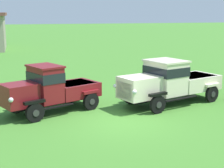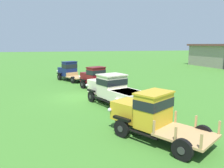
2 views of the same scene
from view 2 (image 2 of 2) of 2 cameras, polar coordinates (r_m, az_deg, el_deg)
The scene contains 5 objects.
ground_plane at distance 18.20m, azimuth -8.77°, elevation -3.34°, with size 240.00×240.00×0.00m, color #3D7528.
vintage_truck_foreground_near at distance 26.64m, azimuth -11.12°, elevation 3.37°, with size 4.89×3.48×2.27m.
vintage_truck_second_in_line at distance 20.94m, azimuth -3.87°, elevation 1.52°, with size 4.71×3.28×2.14m.
vintage_truck_midrow_center at distance 15.48m, azimuth 0.40°, elevation -1.37°, with size 5.82×3.42×2.17m.
vintage_truck_far_side at distance 10.31m, azimuth 9.69°, elevation -7.57°, with size 5.07×3.87×2.17m.
Camera 2 is at (17.54, -2.36, 4.25)m, focal length 35.00 mm.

